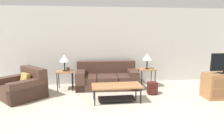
# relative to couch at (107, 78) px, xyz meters

# --- Properties ---
(wall_back) EXTENTS (8.96, 0.06, 2.60)m
(wall_back) POSITION_rel_couch_xyz_m (0.17, 0.57, 1.01)
(wall_back) COLOR silver
(wall_back) RESTS_ON ground_plane
(couch) EXTENTS (1.98, 1.07, 0.82)m
(couch) POSITION_rel_couch_xyz_m (0.00, 0.00, 0.00)
(couch) COLOR #4C3328
(couch) RESTS_ON ground_plane
(armchair) EXTENTS (1.48, 1.48, 0.80)m
(armchair) POSITION_rel_couch_xyz_m (-2.41, -0.67, -0.01)
(armchair) COLOR #4C3328
(armchair) RESTS_ON ground_plane
(coffee_table) EXTENTS (1.29, 0.60, 0.45)m
(coffee_table) POSITION_rel_couch_xyz_m (0.11, -1.34, 0.04)
(coffee_table) COLOR #A87042
(coffee_table) RESTS_ON ground_plane
(side_table_left) EXTENTS (0.53, 0.46, 0.60)m
(side_table_left) POSITION_rel_couch_xyz_m (-1.31, -0.09, 0.24)
(side_table_left) COLOR #A87042
(side_table_left) RESTS_ON ground_plane
(side_table_right) EXTENTS (0.53, 0.46, 0.60)m
(side_table_right) POSITION_rel_couch_xyz_m (1.31, -0.09, 0.24)
(side_table_right) COLOR #A87042
(side_table_right) RESTS_ON ground_plane
(table_lamp_left) EXTENTS (0.32, 0.32, 0.50)m
(table_lamp_left) POSITION_rel_couch_xyz_m (-1.31, -0.09, 0.69)
(table_lamp_left) COLOR black
(table_lamp_left) RESTS_ON side_table_left
(table_lamp_right) EXTENTS (0.32, 0.32, 0.50)m
(table_lamp_right) POSITION_rel_couch_xyz_m (1.31, -0.09, 0.69)
(table_lamp_right) COLOR black
(table_lamp_right) RESTS_ON side_table_right
(tv_console) EXTENTS (1.05, 0.51, 0.69)m
(tv_console) POSITION_rel_couch_xyz_m (3.06, -1.43, 0.05)
(tv_console) COLOR #A87042
(tv_console) RESTS_ON ground_plane
(backpack) EXTENTS (0.27, 0.29, 0.36)m
(backpack) POSITION_rel_couch_xyz_m (1.24, -0.88, -0.12)
(backpack) COLOR #4C1E19
(backpack) RESTS_ON ground_plane
(picture_frame) EXTENTS (0.10, 0.04, 0.13)m
(picture_frame) POSITION_rel_couch_xyz_m (-1.21, -0.16, 0.37)
(picture_frame) COLOR #4C3828
(picture_frame) RESTS_ON side_table_left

